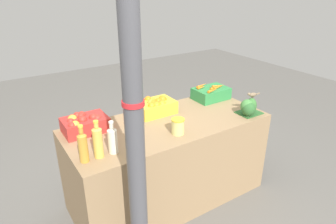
{
  "coord_description": "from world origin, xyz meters",
  "views": [
    {
      "loc": [
        -1.3,
        -2.01,
        1.99
      ],
      "look_at": [
        0.0,
        0.0,
        0.92
      ],
      "focal_mm": 32.0,
      "sensor_mm": 36.0,
      "label": 1
    }
  ],
  "objects": [
    {
      "name": "market_table",
      "position": [
        0.0,
        0.0,
        0.41
      ],
      "size": [
        1.81,
        0.79,
        0.82
      ],
      "primitive_type": "cube",
      "color": "#937551",
      "rests_on": "ground_plane"
    },
    {
      "name": "carrot_crate",
      "position": [
        0.69,
        0.23,
        0.88
      ],
      "size": [
        0.36,
        0.25,
        0.16
      ],
      "color": "#2D8442",
      "rests_on": "market_table"
    },
    {
      "name": "apple_crate",
      "position": [
        -0.68,
        0.23,
        0.89
      ],
      "size": [
        0.36,
        0.25,
        0.16
      ],
      "color": "red",
      "rests_on": "market_table"
    },
    {
      "name": "broccoli_pile",
      "position": [
        0.71,
        -0.28,
        0.9
      ],
      "size": [
        0.24,
        0.2,
        0.16
      ],
      "color": "#2D602D",
      "rests_on": "market_table"
    },
    {
      "name": "support_pole",
      "position": [
        -0.62,
        -0.6,
        1.26
      ],
      "size": [
        0.13,
        0.13,
        2.51
      ],
      "color": "#4C4C51",
      "rests_on": "ground_plane"
    },
    {
      "name": "orange_crate",
      "position": [
        0.0,
        0.23,
        0.89
      ],
      "size": [
        0.36,
        0.25,
        0.16
      ],
      "color": "gold",
      "rests_on": "market_table"
    },
    {
      "name": "juice_bottle_cloudy",
      "position": [
        -0.61,
        -0.21,
        0.93
      ],
      "size": [
        0.07,
        0.07,
        0.25
      ],
      "color": "beige",
      "rests_on": "market_table"
    },
    {
      "name": "juice_bottle_amber",
      "position": [
        -0.83,
        -0.21,
        0.94
      ],
      "size": [
        0.07,
        0.07,
        0.28
      ],
      "color": "gold",
      "rests_on": "market_table"
    },
    {
      "name": "juice_bottle_golden",
      "position": [
        -0.72,
        -0.21,
        0.94
      ],
      "size": [
        0.07,
        0.07,
        0.29
      ],
      "color": "gold",
      "rests_on": "market_table"
    },
    {
      "name": "sparrow_bird",
      "position": [
        0.76,
        -0.26,
        1.01
      ],
      "size": [
        0.13,
        0.05,
        0.05
      ],
      "rotation": [
        0.0,
        0.0,
        2.89
      ],
      "color": "#4C3D2D",
      "rests_on": "broccoli_pile"
    },
    {
      "name": "ground_plane",
      "position": [
        0.0,
        0.0,
        0.0
      ],
      "size": [
        10.0,
        10.0,
        0.0
      ],
      "primitive_type": "plane",
      "color": "#605E59"
    },
    {
      "name": "pickle_jar",
      "position": [
        -0.05,
        -0.22,
        0.89
      ],
      "size": [
        0.11,
        0.11,
        0.13
      ],
      "color": "#D1CC75",
      "rests_on": "market_table"
    }
  ]
}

